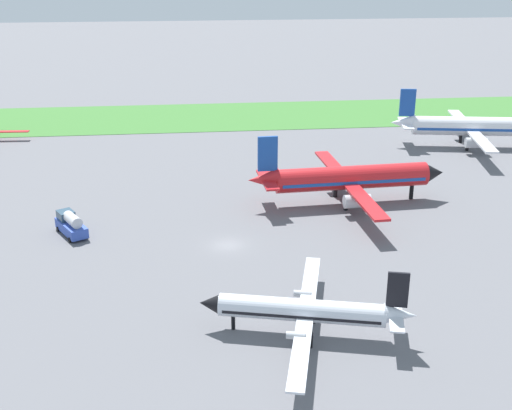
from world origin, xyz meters
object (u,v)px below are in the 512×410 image
(fuel_truck_near_gate, at_px, (71,224))
(airplane_foreground_turboprop, at_px, (306,310))
(airplane_midfield_jet, at_px, (348,178))
(airplane_parked_jet_far, at_px, (471,127))

(fuel_truck_near_gate, bearing_deg, airplane_foreground_turboprop, -165.30)
(airplane_midfield_jet, height_order, airplane_foreground_turboprop, airplane_midfield_jet)
(airplane_foreground_turboprop, height_order, airplane_parked_jet_far, airplane_parked_jet_far)
(airplane_parked_jet_far, bearing_deg, airplane_foreground_turboprop, -114.96)
(airplane_midfield_jet, height_order, fuel_truck_near_gate, airplane_midfield_jet)
(airplane_midfield_jet, relative_size, airplane_foreground_turboprop, 1.25)
(airplane_parked_jet_far, xyz_separation_m, fuel_truck_near_gate, (-72.92, -36.05, -2.57))
(airplane_foreground_turboprop, bearing_deg, airplane_midfield_jet, -95.61)
(airplane_parked_jet_far, bearing_deg, fuel_truck_near_gate, -143.77)
(airplane_foreground_turboprop, bearing_deg, airplane_parked_jet_far, -110.64)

